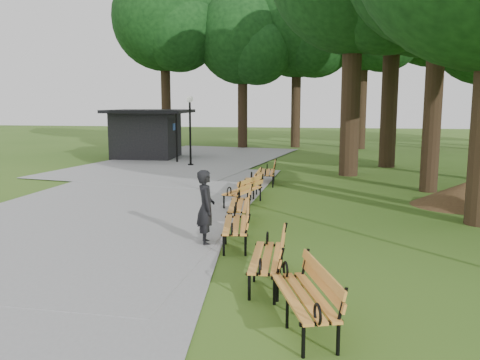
% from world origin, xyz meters
% --- Properties ---
extents(ground, '(100.00, 100.00, 0.00)m').
position_xyz_m(ground, '(0.00, 0.00, 0.00)').
color(ground, '#325718').
rests_on(ground, ground).
extents(path, '(12.00, 38.00, 0.06)m').
position_xyz_m(path, '(-4.00, 3.00, 0.03)').
color(path, gray).
rests_on(path, ground).
extents(person, '(0.57, 0.70, 1.65)m').
position_xyz_m(person, '(-0.40, -1.17, 0.82)').
color(person, black).
rests_on(person, ground).
extents(kiosk, '(4.34, 3.80, 2.67)m').
position_xyz_m(kiosk, '(-7.51, 14.89, 1.33)').
color(kiosk, black).
rests_on(kiosk, ground).
extents(lamp_post, '(0.32, 0.32, 3.38)m').
position_xyz_m(lamp_post, '(-4.23, 11.99, 2.41)').
color(lamp_post, black).
rests_on(lamp_post, ground).
extents(dirt_mound, '(2.68, 2.68, 0.73)m').
position_xyz_m(dirt_mound, '(6.35, 4.09, 0.37)').
color(dirt_mound, '#47301C').
rests_on(dirt_mound, ground).
extents(bench_0, '(1.19, 2.00, 0.88)m').
position_xyz_m(bench_0, '(1.84, -4.95, 0.44)').
color(bench_0, orange).
rests_on(bench_0, ground).
extents(bench_1, '(0.72, 1.92, 0.88)m').
position_xyz_m(bench_1, '(1.16, -3.29, 0.44)').
color(bench_1, orange).
rests_on(bench_1, ground).
extents(bench_2, '(0.90, 1.97, 0.88)m').
position_xyz_m(bench_2, '(0.24, -1.08, 0.44)').
color(bench_2, orange).
rests_on(bench_2, ground).
extents(bench_3, '(0.85, 1.96, 0.88)m').
position_xyz_m(bench_3, '(-0.02, 1.02, 0.44)').
color(bench_3, orange).
rests_on(bench_3, ground).
extents(bench_4, '(1.15, 2.00, 0.88)m').
position_xyz_m(bench_4, '(-0.27, 3.13, 0.44)').
color(bench_4, orange).
rests_on(bench_4, ground).
extents(bench_5, '(0.67, 1.91, 0.88)m').
position_xyz_m(bench_5, '(-0.28, 4.71, 0.44)').
color(bench_5, orange).
rests_on(bench_5, ground).
extents(bench_6, '(0.77, 1.94, 0.88)m').
position_xyz_m(bench_6, '(0.04, 7.20, 0.44)').
color(bench_6, orange).
rests_on(bench_6, ground).
extents(tree_backdrop, '(36.88, 9.56, 16.61)m').
position_xyz_m(tree_backdrop, '(6.22, 22.95, 8.30)').
color(tree_backdrop, black).
rests_on(tree_backdrop, ground).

